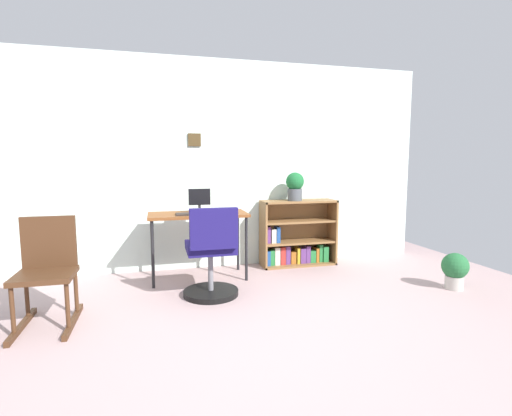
{
  "coord_description": "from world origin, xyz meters",
  "views": [
    {
      "loc": [
        -0.71,
        -2.4,
        1.26
      ],
      "look_at": [
        0.28,
        1.37,
        0.79
      ],
      "focal_mm": 26.84,
      "sensor_mm": 36.0,
      "label": 1
    }
  ],
  "objects_px": {
    "keyboard": "(196,214)",
    "bookshelf_low": "(296,237)",
    "monitor": "(199,201)",
    "potted_plant_on_shelf": "(295,185)",
    "potted_plant_floor": "(455,269)",
    "desk": "(198,219)",
    "office_chair": "(211,259)",
    "rocking_chair": "(47,270)"
  },
  "relations": [
    {
      "from": "desk",
      "to": "keyboard",
      "type": "xyz_separation_m",
      "value": [
        -0.03,
        -0.12,
        0.07
      ]
    },
    {
      "from": "potted_plant_on_shelf",
      "to": "potted_plant_floor",
      "type": "bearing_deg",
      "value": -44.76
    },
    {
      "from": "rocking_chair",
      "to": "potted_plant_on_shelf",
      "type": "height_order",
      "value": "potted_plant_on_shelf"
    },
    {
      "from": "desk",
      "to": "keyboard",
      "type": "height_order",
      "value": "keyboard"
    },
    {
      "from": "potted_plant_floor",
      "to": "monitor",
      "type": "bearing_deg",
      "value": 155.81
    },
    {
      "from": "potted_plant_floor",
      "to": "potted_plant_on_shelf",
      "type": "bearing_deg",
      "value": 135.24
    },
    {
      "from": "potted_plant_floor",
      "to": "office_chair",
      "type": "bearing_deg",
      "value": 171.12
    },
    {
      "from": "bookshelf_low",
      "to": "potted_plant_on_shelf",
      "type": "xyz_separation_m",
      "value": [
        -0.04,
        -0.05,
        0.64
      ]
    },
    {
      "from": "desk",
      "to": "potted_plant_on_shelf",
      "type": "height_order",
      "value": "potted_plant_on_shelf"
    },
    {
      "from": "rocking_chair",
      "to": "potted_plant_on_shelf",
      "type": "bearing_deg",
      "value": 24.04
    },
    {
      "from": "monitor",
      "to": "potted_plant_floor",
      "type": "distance_m",
      "value": 2.7
    },
    {
      "from": "office_chair",
      "to": "potted_plant_floor",
      "type": "relative_size",
      "value": 2.38
    },
    {
      "from": "bookshelf_low",
      "to": "potted_plant_floor",
      "type": "bearing_deg",
      "value": -46.81
    },
    {
      "from": "monitor",
      "to": "potted_plant_on_shelf",
      "type": "bearing_deg",
      "value": 7.51
    },
    {
      "from": "rocking_chair",
      "to": "potted_plant_on_shelf",
      "type": "xyz_separation_m",
      "value": [
        2.45,
        1.09,
        0.55
      ]
    },
    {
      "from": "monitor",
      "to": "rocking_chair",
      "type": "height_order",
      "value": "monitor"
    },
    {
      "from": "desk",
      "to": "bookshelf_low",
      "type": "height_order",
      "value": "bookshelf_low"
    },
    {
      "from": "desk",
      "to": "rocking_chair",
      "type": "distance_m",
      "value": 1.55
    },
    {
      "from": "desk",
      "to": "rocking_chair",
      "type": "bearing_deg",
      "value": -145.58
    },
    {
      "from": "monitor",
      "to": "bookshelf_low",
      "type": "distance_m",
      "value": 1.31
    },
    {
      "from": "keyboard",
      "to": "bookshelf_low",
      "type": "bearing_deg",
      "value": 17.34
    },
    {
      "from": "office_chair",
      "to": "potted_plant_on_shelf",
      "type": "xyz_separation_m",
      "value": [
        1.13,
        0.86,
        0.61
      ]
    },
    {
      "from": "keyboard",
      "to": "bookshelf_low",
      "type": "height_order",
      "value": "bookshelf_low"
    },
    {
      "from": "keyboard",
      "to": "potted_plant_on_shelf",
      "type": "height_order",
      "value": "potted_plant_on_shelf"
    },
    {
      "from": "desk",
      "to": "bookshelf_low",
      "type": "distance_m",
      "value": 1.29
    },
    {
      "from": "monitor",
      "to": "potted_plant_floor",
      "type": "relative_size",
      "value": 0.71
    },
    {
      "from": "keyboard",
      "to": "potted_plant_on_shelf",
      "type": "bearing_deg",
      "value": 15.62
    },
    {
      "from": "office_chair",
      "to": "rocking_chair",
      "type": "relative_size",
      "value": 1.04
    },
    {
      "from": "monitor",
      "to": "bookshelf_low",
      "type": "height_order",
      "value": "monitor"
    },
    {
      "from": "office_chair",
      "to": "bookshelf_low",
      "type": "bearing_deg",
      "value": 37.82
    },
    {
      "from": "keyboard",
      "to": "potted_plant_floor",
      "type": "height_order",
      "value": "keyboard"
    },
    {
      "from": "bookshelf_low",
      "to": "desk",
      "type": "bearing_deg",
      "value": -167.26
    },
    {
      "from": "keyboard",
      "to": "office_chair",
      "type": "relative_size",
      "value": 0.48
    },
    {
      "from": "potted_plant_on_shelf",
      "to": "potted_plant_floor",
      "type": "relative_size",
      "value": 0.93
    },
    {
      "from": "desk",
      "to": "potted_plant_floor",
      "type": "bearing_deg",
      "value": -22.52
    },
    {
      "from": "bookshelf_low",
      "to": "rocking_chair",
      "type": "bearing_deg",
      "value": -155.3
    },
    {
      "from": "desk",
      "to": "potted_plant_on_shelf",
      "type": "distance_m",
      "value": 1.25
    },
    {
      "from": "office_chair",
      "to": "potted_plant_floor",
      "type": "bearing_deg",
      "value": -8.88
    },
    {
      "from": "keyboard",
      "to": "desk",
      "type": "bearing_deg",
      "value": 73.9
    },
    {
      "from": "keyboard",
      "to": "rocking_chair",
      "type": "height_order",
      "value": "rocking_chair"
    },
    {
      "from": "monitor",
      "to": "office_chair",
      "type": "height_order",
      "value": "monitor"
    },
    {
      "from": "desk",
      "to": "office_chair",
      "type": "distance_m",
      "value": 0.69
    }
  ]
}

